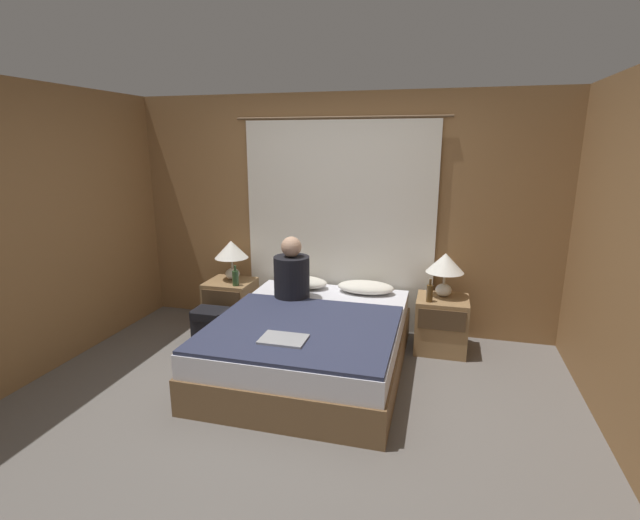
{
  "coord_description": "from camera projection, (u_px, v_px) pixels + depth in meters",
  "views": [
    {
      "loc": [
        1.07,
        -3.1,
        2.0
      ],
      "look_at": [
        0.0,
        0.91,
        0.95
      ],
      "focal_mm": 26.0,
      "sensor_mm": 36.0,
      "label": 1
    }
  ],
  "objects": [
    {
      "name": "pillow_left",
      "position": [
        300.0,
        282.0,
        4.93
      ],
      "size": [
        0.58,
        0.33,
        0.12
      ],
      "color": "silver",
      "rests_on": "bed"
    },
    {
      "name": "pillow_right",
      "position": [
        366.0,
        287.0,
        4.76
      ],
      "size": [
        0.58,
        0.33,
        0.12
      ],
      "color": "silver",
      "rests_on": "bed"
    },
    {
      "name": "backpack_on_floor",
      "position": [
        211.0,
        325.0,
        4.68
      ],
      "size": [
        0.33,
        0.27,
        0.38
      ],
      "color": "black",
      "rests_on": "ground_plane"
    },
    {
      "name": "lamp_right",
      "position": [
        445.0,
        266.0,
        4.47
      ],
      "size": [
        0.36,
        0.36,
        0.43
      ],
      "color": "silver",
      "rests_on": "nightstand_right"
    },
    {
      "name": "lamp_left",
      "position": [
        231.0,
        252.0,
        5.03
      ],
      "size": [
        0.36,
        0.36,
        0.43
      ],
      "color": "silver",
      "rests_on": "nightstand_left"
    },
    {
      "name": "nightstand_left",
      "position": [
        231.0,
        304.0,
        5.1
      ],
      "size": [
        0.49,
        0.46,
        0.54
      ],
      "color": "#937047",
      "rests_on": "ground_plane"
    },
    {
      "name": "blanket_on_bed",
      "position": [
        302.0,
        328.0,
        3.83
      ],
      "size": [
        1.54,
        1.39,
        0.03
      ],
      "color": "#2D334C",
      "rests_on": "bed"
    },
    {
      "name": "wall_left",
      "position": [
        32.0,
        234.0,
        3.92
      ],
      "size": [
        0.06,
        3.53,
        2.5
      ],
      "color": "olive",
      "rests_on": "ground_plane"
    },
    {
      "name": "person_left_in_bed",
      "position": [
        292.0,
        274.0,
        4.53
      ],
      "size": [
        0.35,
        0.35,
        0.63
      ],
      "color": "black",
      "rests_on": "bed"
    },
    {
      "name": "laptop_on_bed",
      "position": [
        283.0,
        339.0,
        3.55
      ],
      "size": [
        0.35,
        0.25,
        0.02
      ],
      "color": "#9EA0A5",
      "rests_on": "blanket_on_bed"
    },
    {
      "name": "beer_bottle_on_right_stand",
      "position": [
        430.0,
        293.0,
        4.36
      ],
      "size": [
        0.06,
        0.06,
        0.22
      ],
      "color": "#513819",
      "rests_on": "nightstand_right"
    },
    {
      "name": "curtain_panel",
      "position": [
        338.0,
        227.0,
        4.94
      ],
      "size": [
        2.23,
        0.02,
        2.26
      ],
      "color": "white",
      "rests_on": "ground_plane"
    },
    {
      "name": "bed",
      "position": [
        311.0,
        343.0,
        4.16
      ],
      "size": [
        1.6,
        2.03,
        0.5
      ],
      "color": "brown",
      "rests_on": "ground_plane"
    },
    {
      "name": "wall_back",
      "position": [
        340.0,
        214.0,
        4.97
      ],
      "size": [
        4.64,
        0.06,
        2.5
      ],
      "color": "olive",
      "rests_on": "ground_plane"
    },
    {
      "name": "ground_plane",
      "position": [
        290.0,
        403.0,
        3.66
      ],
      "size": [
        16.0,
        16.0,
        0.0
      ],
      "primitive_type": "plane",
      "color": "#66605B"
    },
    {
      "name": "nightstand_right",
      "position": [
        441.0,
        324.0,
        4.54
      ],
      "size": [
        0.49,
        0.46,
        0.54
      ],
      "color": "#937047",
      "rests_on": "ground_plane"
    },
    {
      "name": "beer_bottle_on_left_stand",
      "position": [
        236.0,
        278.0,
        4.86
      ],
      "size": [
        0.07,
        0.07,
        0.22
      ],
      "color": "#2D4C28",
      "rests_on": "nightstand_left"
    }
  ]
}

